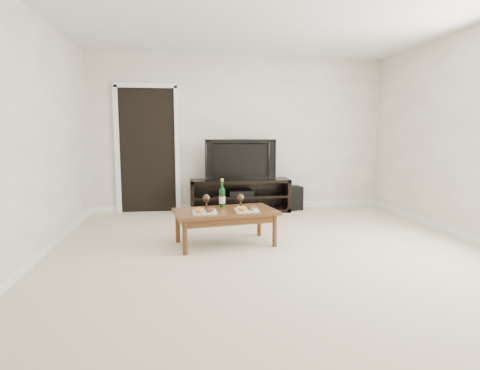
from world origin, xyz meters
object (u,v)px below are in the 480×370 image
media_console (240,196)px  television (240,159)px  subwoofer (293,198)px  coffee_table (225,227)px

media_console → television: 0.61m
subwoofer → coffee_table: size_ratio=0.35×
television → coffee_table: 2.11m
television → coffee_table: bearing=-100.7°
television → subwoofer: television is taller
coffee_table → television: bearing=76.9°
media_console → subwoofer: 0.94m
media_console → television: size_ratio=1.43×
media_console → coffee_table: bearing=-103.1°
media_console → coffee_table: (-0.45, -1.94, -0.07)m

